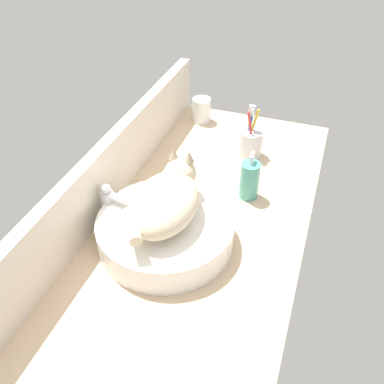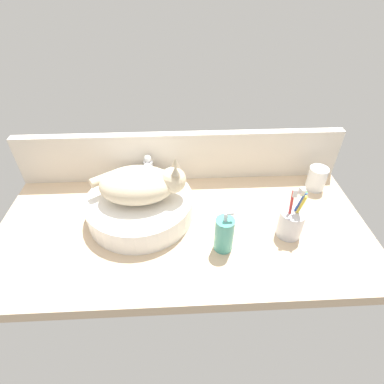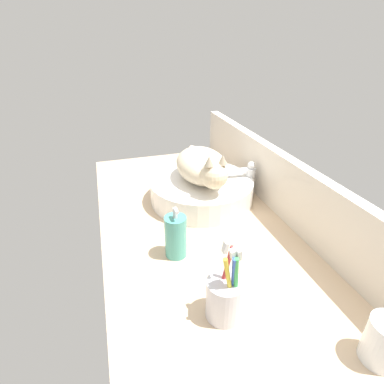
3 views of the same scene
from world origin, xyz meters
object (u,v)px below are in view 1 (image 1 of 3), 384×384
at_px(cat, 166,200).
at_px(sink_basin, 166,231).
at_px(soap_dispenser, 249,180).
at_px(water_glass, 201,111).
at_px(faucet, 111,204).
at_px(toothbrush_cup, 251,142).

bearing_deg(cat, sink_basin, -176.65).
bearing_deg(soap_dispenser, water_glass, 35.56).
bearing_deg(faucet, cat, -92.17).
relative_size(cat, water_glass, 3.44).
distance_m(soap_dispenser, toothbrush_cup, 0.23).
bearing_deg(toothbrush_cup, cat, 166.50).
bearing_deg(toothbrush_cup, faucet, 149.16).
distance_m(toothbrush_cup, water_glass, 0.30).
xyz_separation_m(sink_basin, water_glass, (0.67, 0.12, -0.00)).
xyz_separation_m(cat, faucet, (0.01, 0.17, -0.07)).
height_order(sink_basin, water_glass, water_glass).
distance_m(soap_dispenser, water_glass, 0.49).
xyz_separation_m(soap_dispenser, water_glass, (0.40, 0.29, -0.02)).
xyz_separation_m(sink_basin, faucet, (0.02, 0.17, 0.03)).
distance_m(sink_basin, cat, 0.10).
distance_m(sink_basin, faucet, 0.17).
bearing_deg(faucet, water_glass, -4.05).
height_order(faucet, toothbrush_cup, toothbrush_cup).
height_order(cat, faucet, cat).
distance_m(faucet, toothbrush_cup, 0.56).
distance_m(sink_basin, soap_dispenser, 0.32).
distance_m(sink_basin, toothbrush_cup, 0.51).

